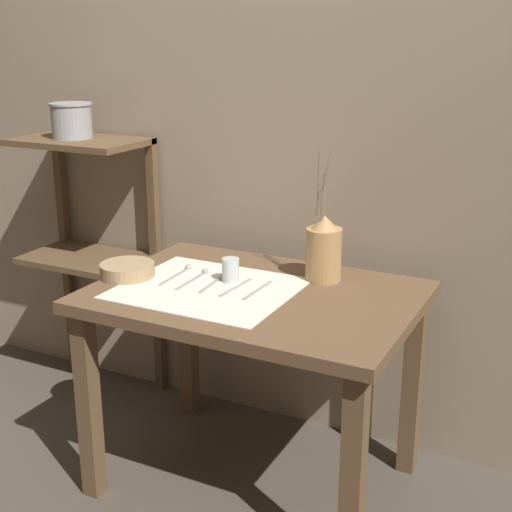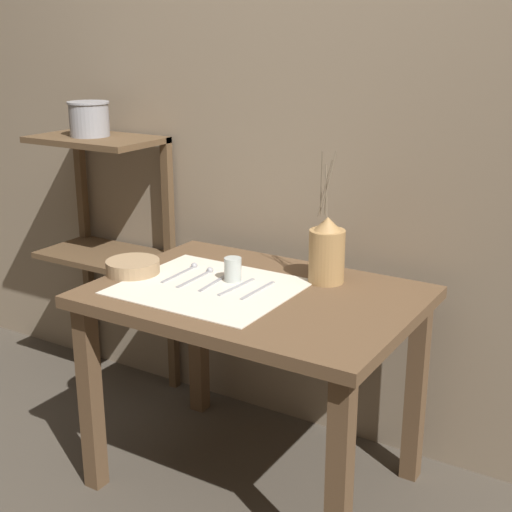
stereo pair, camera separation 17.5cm
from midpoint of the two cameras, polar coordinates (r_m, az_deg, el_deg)
name	(u,v)px [view 2 (the right image)]	position (r m, az deg, el deg)	size (l,w,h in m)	color
ground_plane	(255,480)	(2.63, 1.90, -17.48)	(12.00, 12.00, 0.00)	#473F35
stone_wall_back	(325,122)	(2.60, 7.46, 10.54)	(7.00, 0.06, 2.40)	gray
wooden_table	(255,321)	(2.34, 2.05, -5.27)	(1.04, 0.74, 0.71)	brown
wooden_shelf_unit	(107,216)	(3.03, -10.21, 3.18)	(0.52, 0.32, 1.11)	brown
linen_cloth	(209,287)	(2.33, -1.63, -2.51)	(0.55, 0.48, 0.00)	beige
pitcher_with_flowers	(327,252)	(2.37, 7.79, 0.30)	(0.12, 0.12, 0.44)	#A87F4C
wooden_bowl	(133,267)	(2.48, -7.85, -0.89)	(0.19, 0.19, 0.05)	#9E7F5B
glass_tumbler_near	(233,269)	(2.37, 0.24, -1.11)	(0.06, 0.06, 0.08)	#B7C1BC
spoon_outer	(188,269)	(2.49, -3.46, -1.09)	(0.02, 0.20, 0.02)	#939399
spoon_inner	(204,274)	(2.44, -2.17, -1.46)	(0.02, 0.20, 0.02)	#939399
fork_inner	(214,282)	(2.36, -1.24, -2.15)	(0.03, 0.19, 0.00)	#939399
knife_center	(236,287)	(2.32, 0.57, -2.51)	(0.02, 0.19, 0.00)	#939399
fork_outer	(257,291)	(2.29, 2.27, -2.82)	(0.02, 0.19, 0.00)	#939399
metal_pot_large	(89,118)	(2.95, -11.55, 10.76)	(0.17, 0.17, 0.14)	#939399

